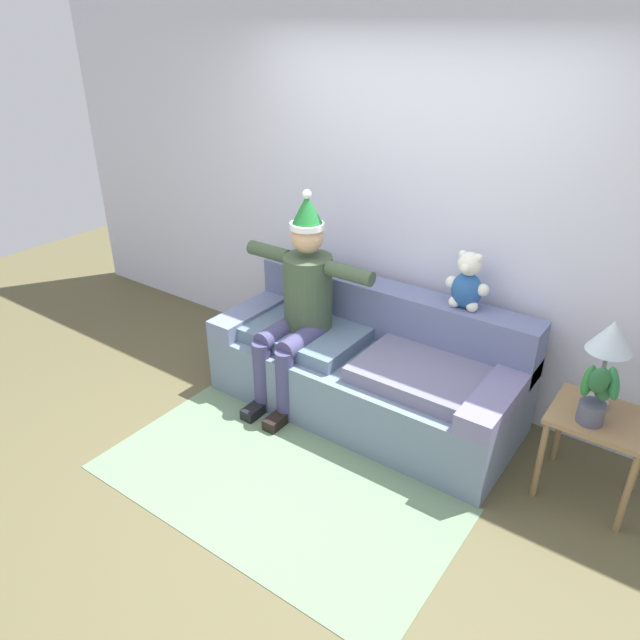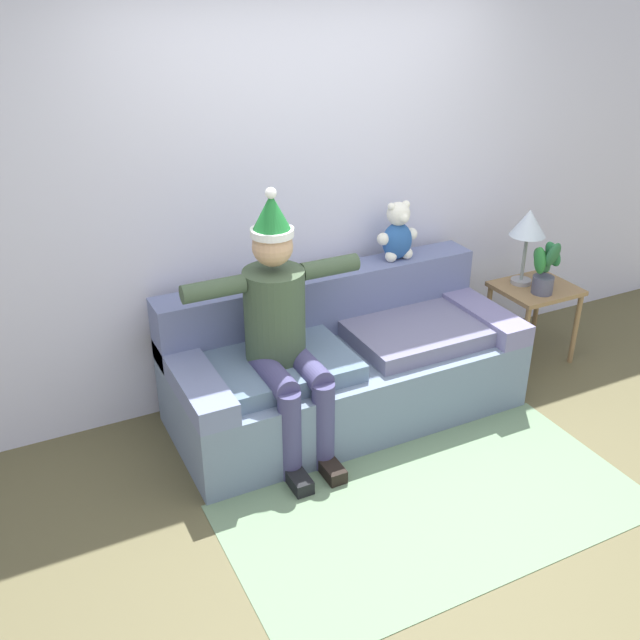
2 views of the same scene
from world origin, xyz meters
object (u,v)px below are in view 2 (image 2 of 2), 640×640
Objects in this scene: side_table at (534,299)px; teddy_bear at (398,234)px; couch at (342,364)px; potted_plant at (545,267)px; table_lamp at (528,227)px; person_seated at (282,326)px.

teddy_bear is at bearing 163.43° from side_table.
potted_plant reaches higher than couch.
couch reaches higher than side_table.
potted_plant is at bearing -112.13° from side_table.
side_table is 0.51m from table_lamp.
person_seated reaches higher than couch.
table_lamp is (0.90, -0.20, -0.03)m from teddy_bear.
potted_plant reaches higher than side_table.
side_table is at bearing -16.57° from teddy_bear.
person_seated is 2.74× the size of side_table.
table_lamp is at bearing 96.50° from potted_plant.
couch is 5.49× the size of potted_plant.
potted_plant is (-0.04, -0.09, 0.28)m from side_table.
potted_plant is at bearing -4.15° from couch.
teddy_bear is 0.72× the size of table_lamp.
table_lamp is at bearing 3.13° from couch.
teddy_bear is 1.14m from side_table.
couch is at bearing 19.41° from person_seated.
teddy_bear is at bearing 167.75° from table_lamp.
teddy_bear is at bearing 157.58° from potted_plant.
person_seated reaches higher than teddy_bear.
teddy_bear is 0.92m from table_lamp.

